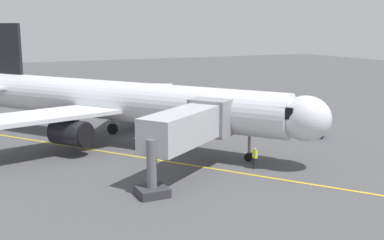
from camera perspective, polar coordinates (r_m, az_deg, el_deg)
ground_plane at (r=48.80m, az=-7.80°, el=-2.23°), size 220.00×220.00×0.00m
apron_lead_in_line at (r=41.88m, az=-6.09°, el=-4.44°), size 23.56×32.61×0.01m
airplane at (r=46.79m, az=-8.92°, el=2.16°), size 31.26×34.95×11.50m
jet_bridge at (r=36.29m, az=0.06°, el=-0.71°), size 10.38×8.43×5.40m
ground_crew_marshaller at (r=38.53m, az=7.51°, el=-4.50°), size 0.30×0.43×1.71m
tug_near_nose at (r=50.60m, az=14.23°, el=-1.17°), size 2.63×2.73×1.50m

